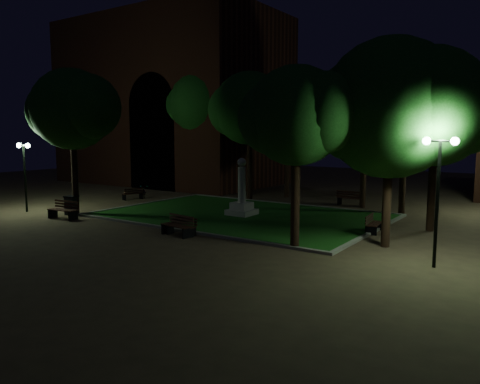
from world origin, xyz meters
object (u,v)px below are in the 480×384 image
(monument, at_px, (242,199))
(bench_right_side, at_px, (373,224))
(bench_near_right, at_px, (182,227))
(bench_far_side, at_px, (351,199))
(bench_near_left, at_px, (178,226))
(bench_left_side, at_px, (133,194))
(bench_west_near, at_px, (64,210))
(trash_bin, at_px, (72,205))
(bicycle, at_px, (144,191))

(monument, distance_m, bench_right_side, 7.59)
(bench_near_right, bearing_deg, bench_far_side, 71.67)
(bench_near_left, bearing_deg, bench_left_side, 154.92)
(bench_west_near, height_order, trash_bin, trash_bin)
(bench_far_side, xyz_separation_m, bicycle, (-13.93, -4.65, -0.01))
(bench_near_right, height_order, bench_far_side, bench_far_side)
(bench_west_near, bearing_deg, bench_far_side, 43.27)
(bench_left_side, height_order, bench_right_side, bench_right_side)
(bench_right_side, bearing_deg, bench_west_near, 105.81)
(bench_west_near, relative_size, bench_left_side, 1.19)
(bench_near_left, relative_size, trash_bin, 1.61)
(bench_west_near, distance_m, trash_bin, 1.24)
(bicycle, bearing_deg, trash_bin, -121.92)
(bench_near_right, distance_m, trash_bin, 8.78)
(bench_near_left, xyz_separation_m, bench_far_side, (3.26, 12.87, 0.02))
(bench_near_left, height_order, bench_left_side, bench_near_left)
(bench_west_near, bearing_deg, bench_near_right, -2.37)
(monument, relative_size, trash_bin, 2.93)
(bench_near_right, bearing_deg, bench_left_side, 143.16)
(trash_bin, bearing_deg, bench_right_side, 17.67)
(bench_west_near, distance_m, bench_right_side, 16.31)
(monument, bearing_deg, bench_far_side, 62.43)
(bench_right_side, xyz_separation_m, bench_far_side, (-3.88, 7.17, 0.06))
(bench_near_right, bearing_deg, bench_right_side, 33.67)
(bench_near_left, xyz_separation_m, bench_near_right, (0.06, 0.20, -0.06))
(monument, height_order, bicycle, monument)
(monument, distance_m, bench_left_side, 10.07)
(bench_near_right, distance_m, bench_west_near, 8.08)
(monument, height_order, bench_right_side, monument)
(bench_west_near, bearing_deg, bench_right_side, 15.47)
(bench_near_right, xyz_separation_m, bench_left_side, (-10.48, 6.71, 0.00))
(bench_right_side, bearing_deg, trash_bin, 101.66)
(bench_right_side, xyz_separation_m, bicycle, (-17.82, 2.52, 0.05))
(bench_near_left, relative_size, bench_far_side, 1.00)
(bicycle, bearing_deg, monument, -59.75)
(bench_far_side, bearing_deg, bench_near_left, 75.60)
(bench_near_right, height_order, trash_bin, trash_bin)
(bench_right_side, bearing_deg, bench_near_left, 122.58)
(trash_bin, bearing_deg, bench_near_left, -4.29)
(bench_west_near, bearing_deg, trash_bin, 118.18)
(monument, bearing_deg, bicycle, 166.82)
(bench_near_right, height_order, bench_west_near, bench_west_near)
(bench_near_left, relative_size, bench_near_right, 1.18)
(bench_right_side, bearing_deg, bicycle, 75.94)
(bench_west_near, relative_size, bench_right_side, 1.18)
(monument, xyz_separation_m, bicycle, (-10.25, 2.40, -0.52))
(bench_near_left, bearing_deg, bench_near_right, 80.67)
(bench_near_left, relative_size, bench_west_near, 0.95)
(monument, height_order, bench_near_left, monument)
(trash_bin, relative_size, bicycle, 0.65)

